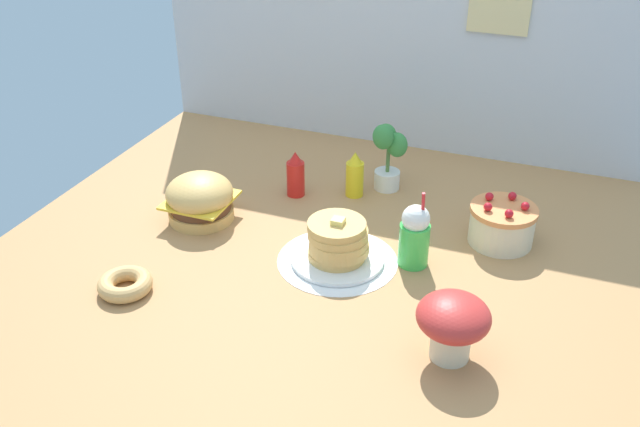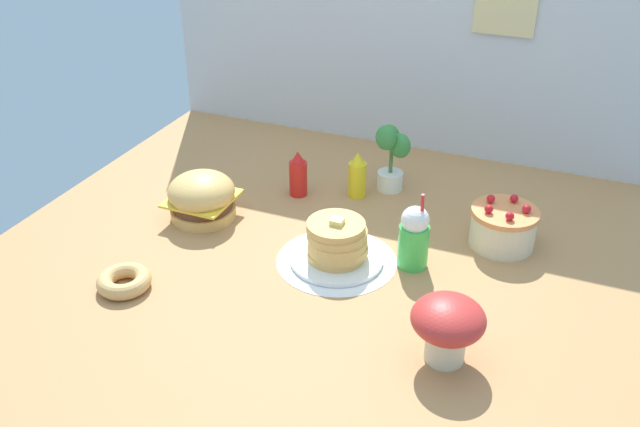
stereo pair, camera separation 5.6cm
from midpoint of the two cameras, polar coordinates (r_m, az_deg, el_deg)
name	(u,v)px [view 2 (the right image)]	position (r m, az deg, el deg)	size (l,w,h in m)	color
ground_plane	(308,261)	(2.40, -0.30, -3.95)	(2.19, 2.08, 0.02)	#B27F4C
back_wall	(403,32)	(3.07, 7.38, 14.59)	(2.19, 0.04, 1.03)	silver
doily_mat	(337,261)	(2.38, 2.05, -3.89)	(0.41, 0.41, 0.00)	white
burger	(202,197)	(2.62, -9.07, 1.34)	(0.25, 0.25, 0.18)	#DBA859
pancake_stack	(337,244)	(2.34, 2.09, -2.54)	(0.32, 0.32, 0.16)	white
layer_cake	(503,227)	(2.52, 15.43, -1.07)	(0.23, 0.23, 0.17)	beige
ketchup_bottle	(298,175)	(2.75, -1.22, 3.20)	(0.07, 0.07, 0.19)	red
mustard_bottle	(356,176)	(2.75, 3.59, 3.12)	(0.07, 0.07, 0.19)	yellow
cream_soda_cup	(414,237)	(2.33, 8.40, -1.93)	(0.10, 0.10, 0.28)	green
donut_pink_glaze	(124,281)	(2.32, -15.12, -5.35)	(0.18, 0.18, 0.05)	tan
potted_plant	(391,155)	(2.78, 6.44, 4.82)	(0.14, 0.11, 0.29)	white
mushroom_stool	(448,324)	(1.96, 11.26, -8.91)	(0.21, 0.21, 0.20)	beige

